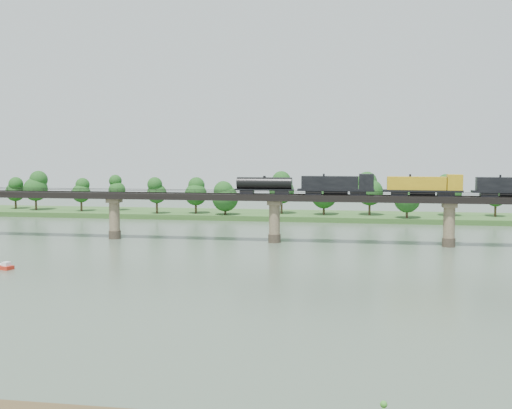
# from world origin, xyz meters

# --- Properties ---
(ground) EXTENTS (400.00, 400.00, 0.00)m
(ground) POSITION_xyz_m (0.00, 0.00, 0.00)
(ground) COLOR #3C4C3D
(ground) RESTS_ON ground
(far_bank) EXTENTS (300.00, 24.00, 1.60)m
(far_bank) POSITION_xyz_m (0.00, 85.00, 0.80)
(far_bank) COLOR #2B5220
(far_bank) RESTS_ON ground
(bridge) EXTENTS (236.00, 30.00, 11.50)m
(bridge) POSITION_xyz_m (0.00, 30.00, 5.46)
(bridge) COLOR #473A2D
(bridge) RESTS_ON ground
(bridge_superstructure) EXTENTS (220.00, 4.90, 0.75)m
(bridge_superstructure) POSITION_xyz_m (0.00, 30.00, 11.79)
(bridge_superstructure) COLOR black
(bridge_superstructure) RESTS_ON bridge
(far_treeline) EXTENTS (289.06, 17.54, 13.60)m
(far_treeline) POSITION_xyz_m (-8.21, 80.52, 8.83)
(far_treeline) COLOR #382619
(far_treeline) RESTS_ON far_bank
(freight_train) EXTENTS (71.86, 2.80, 4.95)m
(freight_train) POSITION_xyz_m (27.59, 30.00, 13.86)
(freight_train) COLOR black
(freight_train) RESTS_ON bridge
(motorboat) EXTENTS (5.33, 3.22, 1.40)m
(motorboat) POSITION_xyz_m (-45.22, -11.97, 0.48)
(motorboat) COLOR #B52414
(motorboat) RESTS_ON ground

